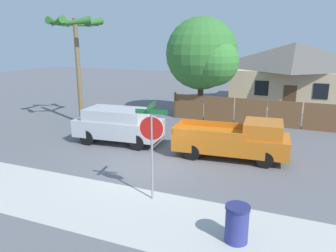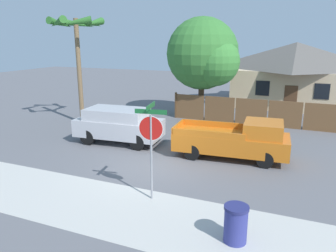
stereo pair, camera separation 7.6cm
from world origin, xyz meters
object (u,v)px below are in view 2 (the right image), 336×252
at_px(house, 294,73).
at_px(red_suv, 119,124).
at_px(orange_pickup, 236,140).
at_px(stop_sign, 151,135).
at_px(palm_tree, 77,32).
at_px(oak_tree, 205,55).
at_px(trash_bin, 236,224).

height_order(house, red_suv, house).
relative_size(orange_pickup, stop_sign, 1.59).
relative_size(house, red_suv, 2.11).
height_order(house, palm_tree, palm_tree).
distance_m(orange_pickup, stop_sign, 5.51).
bearing_deg(stop_sign, palm_tree, 128.40).
relative_size(oak_tree, stop_sign, 2.05).
xyz_separation_m(stop_sign, trash_bin, (3.10, -1.35, -1.72)).
bearing_deg(orange_pickup, oak_tree, 112.07).
height_order(red_suv, stop_sign, stop_sign).
distance_m(orange_pickup, trash_bin, 6.50).
distance_m(house, stop_sign, 19.88).
bearing_deg(house, orange_pickup, -96.93).
relative_size(oak_tree, trash_bin, 6.46).
height_order(red_suv, trash_bin, red_suv).
xyz_separation_m(oak_tree, stop_sign, (1.89, -12.35, -1.94)).
relative_size(stop_sign, trash_bin, 3.15).
relative_size(palm_tree, red_suv, 1.42).
xyz_separation_m(oak_tree, orange_pickup, (3.69, -7.34, -3.33)).
distance_m(stop_sign, trash_bin, 3.79).
relative_size(palm_tree, stop_sign, 1.99).
height_order(palm_tree, orange_pickup, palm_tree).
bearing_deg(oak_tree, stop_sign, -81.31).
xyz_separation_m(oak_tree, trash_bin, (4.98, -13.70, -3.66)).
xyz_separation_m(palm_tree, orange_pickup, (10.38, -2.65, -4.77)).
bearing_deg(trash_bin, stop_sign, 156.41).
xyz_separation_m(palm_tree, stop_sign, (8.58, -7.66, -3.38)).
xyz_separation_m(red_suv, stop_sign, (4.26, -4.99, 1.26)).
bearing_deg(stop_sign, trash_bin, -33.43).
bearing_deg(oak_tree, orange_pickup, -63.29).
relative_size(oak_tree, palm_tree, 1.03).
bearing_deg(red_suv, trash_bin, -45.41).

